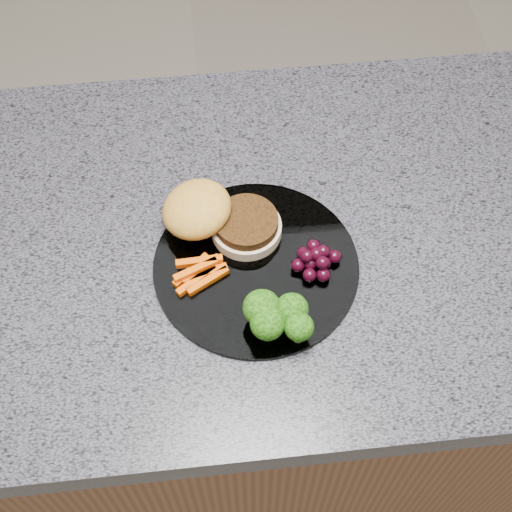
{
  "coord_description": "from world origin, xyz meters",
  "views": [
    {
      "loc": [
        0.01,
        -0.53,
        1.67
      ],
      "look_at": [
        0.06,
        -0.06,
        0.93
      ],
      "focal_mm": 50.0,
      "sensor_mm": 36.0,
      "label": 1
    }
  ],
  "objects_px": {
    "plate": "(256,266)",
    "grape_bunch": "(316,260)",
    "island_cabinet": "(223,378)",
    "burger": "(215,217)"
  },
  "relations": [
    {
      "from": "island_cabinet",
      "to": "plate",
      "type": "relative_size",
      "value": 4.62
    },
    {
      "from": "plate",
      "to": "grape_bunch",
      "type": "bearing_deg",
      "value": -7.13
    },
    {
      "from": "plate",
      "to": "grape_bunch",
      "type": "distance_m",
      "value": 0.08
    },
    {
      "from": "plate",
      "to": "grape_bunch",
      "type": "xyz_separation_m",
      "value": [
        0.07,
        -0.01,
        0.02
      ]
    },
    {
      "from": "plate",
      "to": "grape_bunch",
      "type": "relative_size",
      "value": 4.0
    },
    {
      "from": "island_cabinet",
      "to": "grape_bunch",
      "type": "distance_m",
      "value": 0.51
    },
    {
      "from": "island_cabinet",
      "to": "burger",
      "type": "bearing_deg",
      "value": 41.57
    },
    {
      "from": "burger",
      "to": "plate",
      "type": "bearing_deg",
      "value": -50.06
    },
    {
      "from": "plate",
      "to": "island_cabinet",
      "type": "bearing_deg",
      "value": 135.29
    },
    {
      "from": "burger",
      "to": "grape_bunch",
      "type": "bearing_deg",
      "value": -27.45
    }
  ]
}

